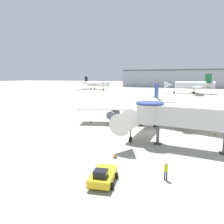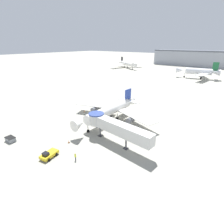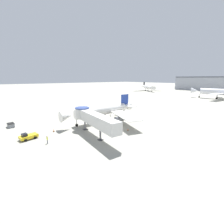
% 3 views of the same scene
% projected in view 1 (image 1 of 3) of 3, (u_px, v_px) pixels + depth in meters
% --- Properties ---
extents(ground_plane, '(800.00, 800.00, 0.00)m').
position_uv_depth(ground_plane, '(148.00, 132.00, 40.10)').
color(ground_plane, '#9E9B8E').
extents(main_airplane, '(31.36, 27.62, 8.52)m').
position_uv_depth(main_airplane, '(147.00, 110.00, 42.83)').
color(main_airplane, white).
rests_on(main_airplane, ground_plane).
extents(jet_bridge, '(19.32, 4.86, 6.30)m').
position_uv_depth(jet_bridge, '(193.00, 117.00, 30.02)').
color(jet_bridge, silver).
rests_on(jet_bridge, ground_plane).
extents(pushback_tug_yellow, '(2.89, 4.27, 1.64)m').
position_uv_depth(pushback_tug_yellow, '(103.00, 176.00, 20.89)').
color(pushback_tug_yellow, yellow).
rests_on(pushback_tug_yellow, ground_plane).
extents(traffic_cone_starboard_wing, '(0.43, 0.43, 0.71)m').
position_uv_depth(traffic_cone_starboard_wing, '(215.00, 133.00, 38.09)').
color(traffic_cone_starboard_wing, black).
rests_on(traffic_cone_starboard_wing, ground_plane).
extents(traffic_cone_near_nose, '(0.47, 0.47, 0.78)m').
position_uv_depth(traffic_cone_near_nose, '(115.00, 155.00, 27.39)').
color(traffic_cone_near_nose, black).
rests_on(traffic_cone_near_nose, ground_plane).
extents(traffic_cone_port_wing, '(0.43, 0.43, 0.71)m').
position_uv_depth(traffic_cone_port_wing, '(90.00, 121.00, 47.91)').
color(traffic_cone_port_wing, black).
rests_on(traffic_cone_port_wing, ground_plane).
extents(ground_crew_marshaller, '(0.36, 0.24, 1.80)m').
position_uv_depth(ground_crew_marshaller, '(166.00, 170.00, 21.41)').
color(ground_crew_marshaller, '#1E2338').
rests_on(ground_crew_marshaller, ground_plane).
extents(background_jet_green_tail, '(28.49, 31.19, 11.72)m').
position_uv_depth(background_jet_green_tail, '(191.00, 85.00, 127.93)').
color(background_jet_green_tail, silver).
rests_on(background_jet_green_tail, ground_plane).
extents(background_jet_black_tail, '(32.04, 31.27, 10.02)m').
position_uv_depth(background_jet_black_tail, '(94.00, 84.00, 170.23)').
color(background_jet_black_tail, white).
rests_on(background_jet_black_tail, ground_plane).
extents(terminal_building, '(121.41, 22.87, 16.40)m').
position_uv_depth(terminal_building, '(189.00, 78.00, 199.44)').
color(terminal_building, '#999EA8').
rests_on(terminal_building, ground_plane).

